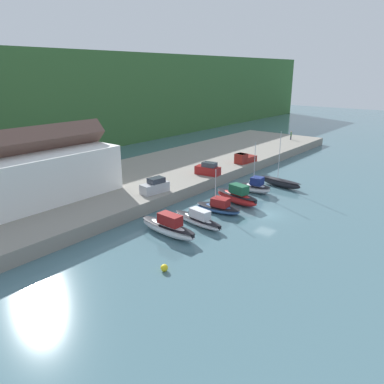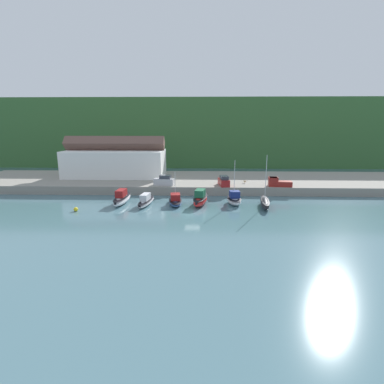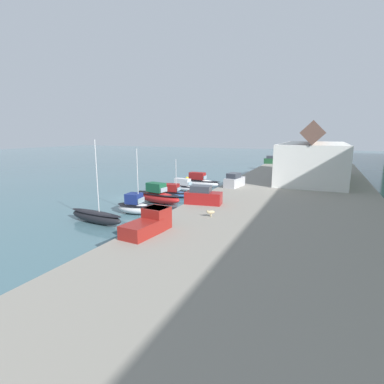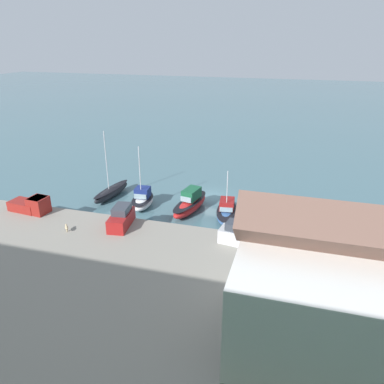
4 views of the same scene
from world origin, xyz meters
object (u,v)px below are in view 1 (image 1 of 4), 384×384
(moored_boat_1, at_px, (198,219))
(parked_car_2, at_px, (208,169))
(person_on_quay, at_px, (291,135))
(dog_on_quay, at_px, (212,164))
(pickup_truck_0, at_px, (244,159))
(moored_boat_5, at_px, (280,182))
(moored_boat_4, at_px, (256,187))
(parked_car_1, at_px, (155,186))
(moored_boat_2, at_px, (219,207))
(mooring_buoy_0, at_px, (164,268))
(moored_boat_3, at_px, (237,196))
(moored_boat_0, at_px, (168,227))

(moored_boat_1, relative_size, parked_car_2, 1.85)
(person_on_quay, xyz_separation_m, dog_on_quay, (-35.51, -0.82, -0.64))
(pickup_truck_0, relative_size, person_on_quay, 2.29)
(moored_boat_1, bearing_deg, moored_boat_5, 5.30)
(dog_on_quay, bearing_deg, moored_boat_4, 33.92)
(moored_boat_5, relative_size, parked_car_1, 2.10)
(person_on_quay, bearing_deg, moored_boat_2, -165.99)
(moored_boat_4, height_order, mooring_buoy_0, moored_boat_4)
(parked_car_2, bearing_deg, dog_on_quay, 22.08)
(mooring_buoy_0, bearing_deg, moored_boat_3, 13.46)
(moored_boat_1, xyz_separation_m, moored_boat_5, (21.44, -0.76, 0.02))
(moored_boat_2, height_order, moored_boat_3, moored_boat_2)
(moored_boat_1, xyz_separation_m, moored_boat_2, (5.34, 0.58, -0.03))
(pickup_truck_0, relative_size, dog_on_quay, 6.04)
(parked_car_1, height_order, mooring_buoy_0, parked_car_1)
(mooring_buoy_0, bearing_deg, parked_car_2, 28.26)
(person_on_quay, bearing_deg, pickup_truck_0, -172.47)
(moored_boat_3, relative_size, mooring_buoy_0, 10.99)
(parked_car_1, distance_m, mooring_buoy_0, 19.64)
(moored_boat_2, xyz_separation_m, dog_on_quay, (14.33, 11.62, 1.51))
(moored_boat_2, height_order, parked_car_1, moored_boat_2)
(person_on_quay, bearing_deg, moored_boat_5, -157.79)
(parked_car_1, bearing_deg, person_on_quay, -78.18)
(moored_boat_5, distance_m, parked_car_2, 12.31)
(moored_boat_4, relative_size, person_on_quay, 3.79)
(person_on_quay, relative_size, mooring_buoy_0, 2.95)
(moored_boat_0, bearing_deg, moored_boat_4, 2.97)
(mooring_buoy_0, bearing_deg, moored_boat_1, 22.03)
(moored_boat_0, distance_m, moored_boat_2, 9.98)
(moored_boat_4, xyz_separation_m, parked_car_1, (-13.95, 8.70, 1.75))
(moored_boat_5, distance_m, dog_on_quay, 13.16)
(moored_boat_3, bearing_deg, person_on_quay, 26.52)
(parked_car_1, xyz_separation_m, person_on_quay, (52.95, 3.36, 0.18))
(moored_boat_2, xyz_separation_m, moored_boat_4, (10.84, 0.37, 0.22))
(parked_car_2, xyz_separation_m, pickup_truck_0, (11.25, -0.29, -0.10))
(moored_boat_5, height_order, dog_on_quay, moored_boat_5)
(moored_boat_2, distance_m, person_on_quay, 51.41)
(dog_on_quay, bearing_deg, parked_car_2, -9.25)
(pickup_truck_0, bearing_deg, mooring_buoy_0, 115.99)
(moored_boat_2, xyz_separation_m, mooring_buoy_0, (-16.50, -5.10, -0.36))
(moored_boat_0, distance_m, parked_car_1, 11.25)
(moored_boat_3, height_order, parked_car_1, parked_car_1)
(moored_boat_3, xyz_separation_m, parked_car_1, (-7.72, 9.13, 1.62))
(parked_car_2, bearing_deg, moored_boat_1, -155.00)
(moored_boat_0, xyz_separation_m, moored_boat_2, (9.97, -0.33, -0.27))
(moored_boat_3, distance_m, pickup_truck_0, 18.37)
(pickup_truck_0, bearing_deg, parked_car_1, 94.64)
(parked_car_1, xyz_separation_m, pickup_truck_0, (23.86, -0.49, -0.10))
(parked_car_2, xyz_separation_m, person_on_quay, (40.34, 3.56, 0.18))
(moored_boat_0, xyz_separation_m, parked_car_1, (6.86, 8.75, 1.70))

